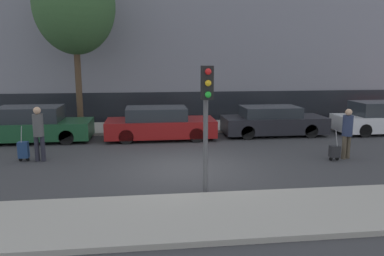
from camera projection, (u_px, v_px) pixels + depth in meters
The scene contains 14 objects.
ground_plane at pixel (186, 168), 11.70m from camera, with size 80.00×80.00×0.00m, color #38383A.
sidewalk_near at pixel (204, 216), 8.03m from camera, with size 28.00×2.50×0.12m.
sidewalk_far at pixel (171, 127), 18.52m from camera, with size 28.00×3.00×0.12m.
parked_car_0 at pixel (34, 125), 15.47m from camera, with size 4.54×1.89×1.45m.
parked_car_1 at pixel (160, 124), 15.94m from camera, with size 4.60×1.88×1.36m.
parked_car_2 at pixel (273, 122), 16.72m from camera, with size 4.54×1.76×1.30m.
parked_car_3 at pixel (382, 119), 17.15m from camera, with size 4.33×1.74×1.46m.
pedestrian_left at pixel (38, 130), 12.36m from camera, with size 0.35×0.34×1.83m.
trolley_left at pixel (23, 150), 12.47m from camera, with size 0.34×0.29×1.20m.
pedestrian_right at pixel (347, 131), 12.70m from camera, with size 0.34×0.34×1.72m.
trolley_right at pixel (335, 151), 12.57m from camera, with size 0.34×0.29×1.05m.
traffic_light at pixel (207, 104), 9.00m from camera, with size 0.28×0.47×3.22m.
parked_bicycle at pixel (268, 116), 19.27m from camera, with size 1.77×0.06×0.96m.
bare_tree_near_crossing at pixel (74, 5), 16.52m from camera, with size 3.59×3.59×7.84m.
Camera 1 is at (-1.19, -11.21, 3.37)m, focal length 35.00 mm.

